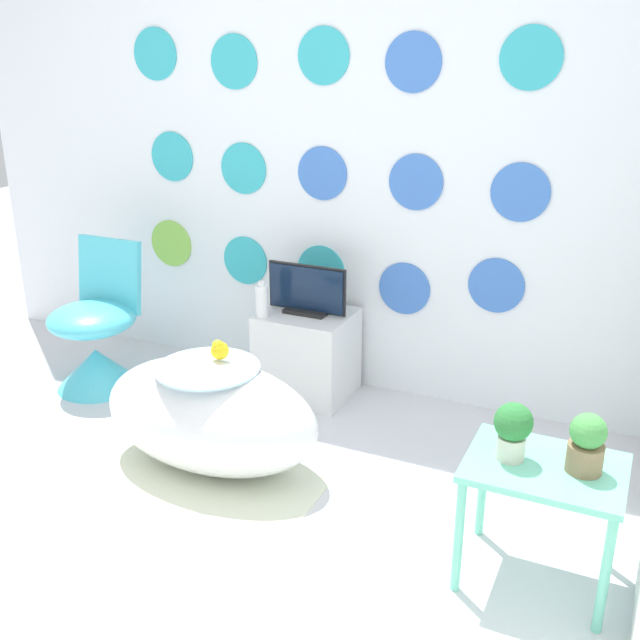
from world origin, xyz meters
name	(u,v)px	position (x,y,z in m)	size (l,w,h in m)	color
ground_plane	(93,587)	(0.00, 0.00, 0.00)	(12.00, 12.00, 0.00)	silver
wall_back_dotted	(325,135)	(0.00, 1.89, 1.30)	(4.33, 0.05, 2.60)	white
rug	(209,478)	(-0.01, 0.73, 0.00)	(0.96, 0.74, 0.01)	silver
bathtub	(210,415)	(-0.06, 0.84, 0.24)	(0.99, 0.53, 0.48)	white
rubber_duck	(219,350)	(-0.03, 0.90, 0.52)	(0.08, 0.08, 0.09)	yellow
chair	(96,341)	(-1.04, 1.26, 0.26)	(0.45, 0.45, 0.77)	#4CC6DB
tv_cabinet	(307,354)	(0.01, 1.64, 0.22)	(0.45, 0.39, 0.45)	silver
tv	(307,292)	(0.01, 1.65, 0.56)	(0.42, 0.12, 0.25)	black
vase	(262,301)	(-0.17, 1.51, 0.53)	(0.06, 0.06, 0.18)	white
side_table	(543,484)	(1.34, 0.68, 0.37)	(0.51, 0.39, 0.45)	#72D8B7
potted_plant_left	(513,428)	(1.23, 0.67, 0.56)	(0.13, 0.13, 0.20)	beige
potted_plant_right	(587,443)	(1.45, 0.69, 0.55)	(0.12, 0.12, 0.20)	#8C6B4C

